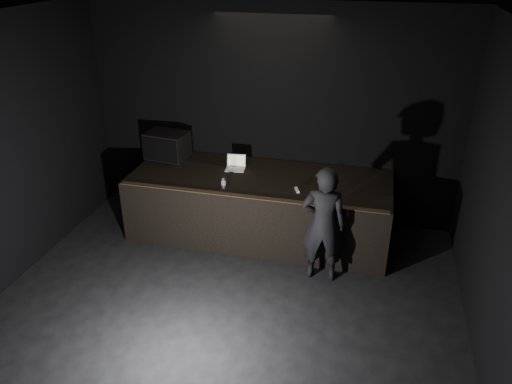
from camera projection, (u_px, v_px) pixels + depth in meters
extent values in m
plane|color=black|center=(204.00, 351.00, 5.74)|extent=(7.00, 7.00, 0.00)
cube|color=black|center=(271.00, 115.00, 8.01)|extent=(6.00, 0.10, 3.50)
cube|color=black|center=(185.00, 37.00, 4.19)|extent=(6.00, 7.00, 0.04)
cube|color=black|center=(260.00, 205.00, 7.89)|extent=(4.00, 1.50, 1.00)
cube|color=brown|center=(248.00, 197.00, 7.05)|extent=(3.92, 0.10, 0.01)
cube|color=black|center=(167.00, 145.00, 8.27)|extent=(0.72, 0.55, 0.45)
cube|color=black|center=(160.00, 150.00, 8.06)|extent=(0.63, 0.10, 0.39)
cylinder|color=black|center=(210.00, 165.00, 8.06)|extent=(0.87, 0.16, 0.02)
cube|color=silver|center=(235.00, 169.00, 7.91)|extent=(0.32, 0.24, 0.01)
cube|color=silver|center=(235.00, 169.00, 7.91)|extent=(0.26, 0.15, 0.00)
cube|color=silver|center=(236.00, 160.00, 7.98)|extent=(0.30, 0.09, 0.19)
cube|color=gold|center=(236.00, 160.00, 7.98)|extent=(0.27, 0.07, 0.15)
cylinder|color=silver|center=(224.00, 183.00, 7.29)|extent=(0.07, 0.07, 0.17)
cylinder|color=#2E1C9D|center=(224.00, 182.00, 7.28)|extent=(0.07, 0.07, 0.07)
cylinder|color=#B42E10|center=(224.00, 185.00, 7.30)|extent=(0.07, 0.07, 0.01)
cylinder|color=white|center=(319.00, 179.00, 7.47)|extent=(0.08, 0.08, 0.10)
cube|color=white|center=(297.00, 190.00, 7.23)|extent=(0.10, 0.17, 0.03)
imported|color=black|center=(323.00, 225.00, 6.68)|extent=(0.63, 0.43, 1.68)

